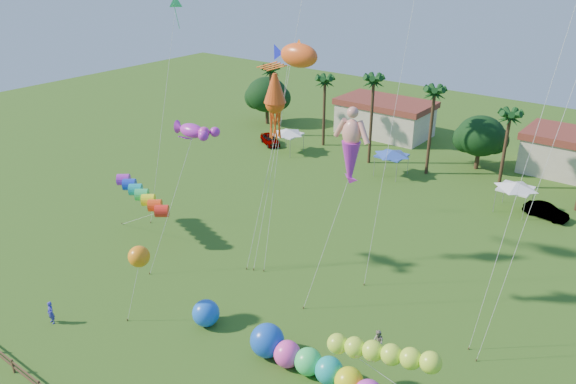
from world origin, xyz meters
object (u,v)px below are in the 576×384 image
Objects in this scene: car_b at (546,211)px; caterpillar_inflatable at (318,368)px; spectator_b at (378,342)px; car_a at (270,139)px; blue_ball at (206,313)px; spectator_a at (51,313)px.

caterpillar_inflatable is at bearing -179.59° from car_b.
caterpillar_inflatable is at bearing -66.26° from spectator_b.
car_a is 1.02× the size of car_b.
spectator_b reaches higher than car_a.
car_b is 31.90m from caterpillar_inflatable.
car_a is 2.19× the size of blue_ball.
caterpillar_inflatable is (-1.66, -4.34, 0.07)m from spectator_b.
spectator_b is at bearing 22.96° from blue_ball.
car_b is 44.44m from spectator_a.
caterpillar_inflatable reaches higher than car_b.
car_a is 34.71m from car_b.
spectator_a is 22.41m from spectator_b.
blue_ball is at bearing -177.86° from caterpillar_inflatable.
spectator_a is 0.16× the size of caterpillar_inflatable.
car_a is 40.57m from spectator_a.
car_b is at bearing 60.90° from spectator_a.
blue_ball reaches higher than car_a.
spectator_b is at bearing -99.72° from car_a.
car_b is at bearing -59.28° from car_a.
caterpillar_inflatable is at bearing 22.12° from spectator_a.
blue_ball is (8.65, 6.43, 0.10)m from spectator_a.
caterpillar_inflatable is 9.20m from blue_ball.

